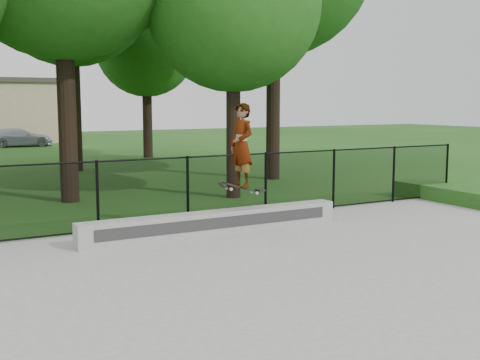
{
  "coord_description": "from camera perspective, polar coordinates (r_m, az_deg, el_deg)",
  "views": [
    {
      "loc": [
        -5.28,
        -6.07,
        2.73
      ],
      "look_at": [
        0.37,
        4.2,
        1.2
      ],
      "focal_mm": 45.0,
      "sensor_mm": 36.0,
      "label": 1
    }
  ],
  "objects": [
    {
      "name": "grind_ledge",
      "position": [
        12.27,
        -2.36,
        -4.04
      ],
      "size": [
        5.66,
        0.4,
        0.46
      ],
      "primitive_type": "cube",
      "color": "#ACABA7",
      "rests_on": "concrete_slab"
    },
    {
      "name": "chainlink_fence",
      "position": [
        13.22,
        -4.98,
        -0.94
      ],
      "size": [
        16.06,
        0.06,
        1.5
      ],
      "color": "black",
      "rests_on": "concrete_slab"
    },
    {
      "name": "concrete_slab",
      "position": [
        8.49,
        11.78,
        -11.27
      ],
      "size": [
        14.0,
        12.0,
        0.06
      ],
      "primitive_type": "cube",
      "color": "gray",
      "rests_on": "ground"
    },
    {
      "name": "car_c",
      "position": [
        39.4,
        -20.17,
        3.81
      ],
      "size": [
        3.63,
        1.76,
        1.12
      ],
      "primitive_type": "imported",
      "rotation": [
        0.0,
        0.0,
        1.52
      ],
      "color": "#A2A3B7",
      "rests_on": "ground"
    },
    {
      "name": "skater_airborne",
      "position": [
        12.21,
        0.17,
        3.17
      ],
      "size": [
        0.81,
        0.68,
        1.91
      ],
      "color": "black",
      "rests_on": "ground"
    },
    {
      "name": "ground",
      "position": [
        8.5,
        11.77,
        -11.46
      ],
      "size": [
        100.0,
        100.0,
        0.0
      ],
      "primitive_type": "plane",
      "color": "#1E4C15",
      "rests_on": "ground"
    }
  ]
}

